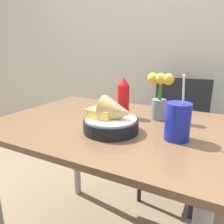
{
  "coord_description": "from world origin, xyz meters",
  "views": [
    {
      "loc": [
        0.47,
        -0.85,
        1.08
      ],
      "look_at": [
        0.03,
        -0.03,
        0.81
      ],
      "focal_mm": 35.0,
      "sensor_mm": 36.0,
      "label": 1
    }
  ],
  "objects": [
    {
      "name": "flower_vase",
      "position": [
        0.19,
        0.15,
        0.87
      ],
      "size": [
        0.12,
        0.07,
        0.22
      ],
      "color": "gray",
      "rests_on": "dining_table"
    },
    {
      "name": "drink_cup",
      "position": [
        0.32,
        -0.06,
        0.82
      ],
      "size": [
        0.09,
        0.09,
        0.25
      ],
      "color": "#192399",
      "rests_on": "dining_table"
    },
    {
      "name": "wall_window",
      "position": [
        0.0,
        1.08,
        1.3
      ],
      "size": [
        7.0,
        0.06,
        2.6
      ],
      "color": "#B7B2A3",
      "rests_on": "ground_plane"
    },
    {
      "name": "food_basket",
      "position": [
        0.07,
        -0.1,
        0.8
      ],
      "size": [
        0.23,
        0.23,
        0.15
      ],
      "color": "black",
      "rests_on": "dining_table"
    },
    {
      "name": "chair_far_window",
      "position": [
        0.18,
        0.73,
        0.52
      ],
      "size": [
        0.4,
        0.4,
        0.87
      ],
      "color": "black",
      "rests_on": "ground_plane"
    },
    {
      "name": "ketchup_bottle",
      "position": [
        0.02,
        0.11,
        0.85
      ],
      "size": [
        0.06,
        0.06,
        0.2
      ],
      "color": "red",
      "rests_on": "dining_table"
    },
    {
      "name": "dining_table",
      "position": [
        0.0,
        0.0,
        0.63
      ],
      "size": [
        1.03,
        0.77,
        0.75
      ],
      "color": "brown",
      "rests_on": "ground_plane"
    }
  ]
}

